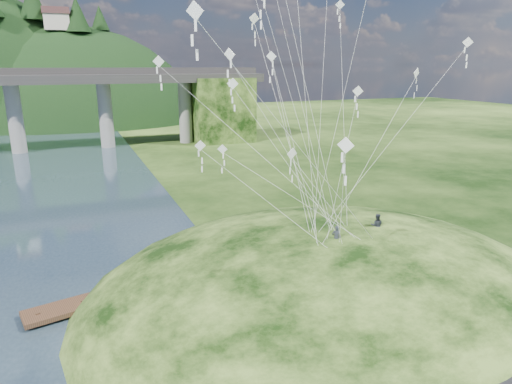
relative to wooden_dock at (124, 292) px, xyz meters
name	(u,v)px	position (x,y,z in m)	size (l,w,h in m)	color
ground	(232,339)	(5.22, -7.51, -0.41)	(320.00, 320.00, 0.00)	black
grass_hill	(330,317)	(13.22, -5.51, -1.91)	(36.00, 32.00, 13.00)	black
footpath	(461,378)	(12.69, -17.26, 1.68)	(22.29, 5.84, 0.83)	black
wooden_dock	(124,292)	(0.00, 0.00, 0.00)	(13.01, 4.85, 0.92)	#392317
kite_flyers	(366,217)	(15.37, -5.92, 5.35)	(4.80, 1.94, 1.71)	#262A32
kite_swarm	(279,37)	(10.35, -2.50, 16.84)	(20.63, 17.56, 19.52)	white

